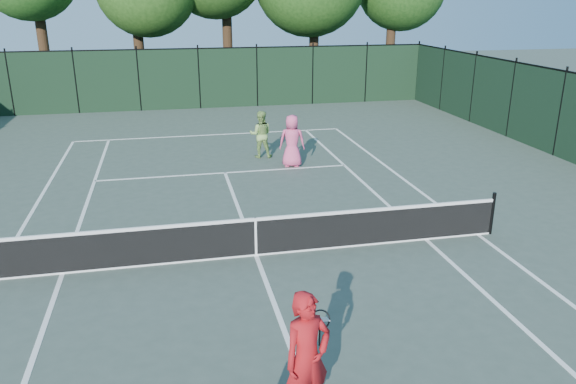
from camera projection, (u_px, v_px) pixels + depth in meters
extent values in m
plane|color=#404E44|center=(256.00, 255.00, 12.59)|extent=(90.00, 90.00, 0.00)
cube|color=white|center=(478.00, 235.00, 13.69)|extent=(0.10, 23.77, 0.01)
cube|color=white|center=(62.00, 274.00, 11.76)|extent=(0.10, 23.77, 0.01)
cube|color=white|center=(426.00, 239.00, 13.42)|extent=(0.10, 23.77, 0.01)
cube|color=white|center=(211.00, 135.00, 23.55)|extent=(10.97, 0.10, 0.01)
cube|color=white|center=(225.00, 173.00, 18.49)|extent=(8.23, 0.10, 0.01)
cube|color=white|center=(256.00, 255.00, 12.59)|extent=(0.10, 12.80, 0.01)
cube|color=black|center=(256.00, 237.00, 12.44)|extent=(11.60, 0.03, 0.85)
cube|color=white|center=(255.00, 219.00, 12.30)|extent=(11.60, 0.05, 0.07)
cube|color=white|center=(256.00, 255.00, 12.58)|extent=(11.60, 0.05, 0.04)
cube|color=white|center=(256.00, 237.00, 12.44)|extent=(0.05, 0.04, 0.91)
cylinder|color=black|center=(492.00, 213.00, 13.58)|extent=(0.09, 0.09, 1.06)
cube|color=black|center=(199.00, 79.00, 28.70)|extent=(24.00, 0.05, 3.00)
cylinder|color=black|center=(45.00, 57.00, 30.48)|extent=(0.56, 0.56, 4.80)
cylinder|color=black|center=(140.00, 60.00, 31.39)|extent=(0.56, 0.56, 4.30)
cylinder|color=black|center=(228.00, 51.00, 32.74)|extent=(0.56, 0.56, 5.00)
cylinder|color=black|center=(314.00, 54.00, 33.16)|extent=(0.56, 0.56, 4.60)
cylinder|color=black|center=(390.00, 53.00, 34.66)|extent=(0.56, 0.56, 4.40)
imported|color=#AF1419|center=(307.00, 359.00, 7.42)|extent=(0.82, 0.67, 1.93)
cylinder|color=black|center=(320.00, 337.00, 7.93)|extent=(0.03, 0.03, 0.30)
torus|color=black|center=(320.00, 320.00, 7.84)|extent=(0.30, 0.10, 0.30)
imported|color=#DE4E7F|center=(292.00, 141.00, 18.92)|extent=(0.99, 0.77, 1.78)
imported|color=#85AF57|center=(261.00, 134.00, 20.05)|extent=(0.92, 0.78, 1.68)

